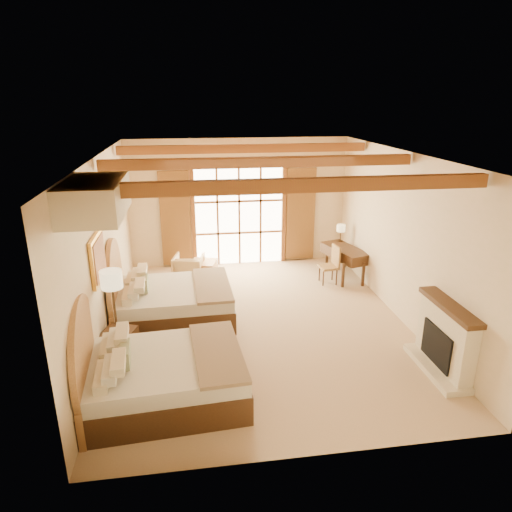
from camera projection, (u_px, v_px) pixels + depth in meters
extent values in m
plane|color=#CEAF89|center=(260.00, 323.00, 8.81)|extent=(7.00, 7.00, 0.00)
plane|color=beige|center=(239.00, 203.00, 11.55)|extent=(5.50, 0.00, 5.50)
plane|color=beige|center=(104.00, 252.00, 7.90)|extent=(0.00, 7.00, 7.00)
plane|color=beige|center=(403.00, 238.00, 8.67)|extent=(0.00, 7.00, 7.00)
plane|color=#AD7032|center=(261.00, 155.00, 7.75)|extent=(7.00, 7.00, 0.00)
cube|color=white|center=(239.00, 217.00, 11.63)|extent=(2.20, 0.02, 2.50)
cube|color=brown|center=(176.00, 219.00, 11.38)|extent=(0.75, 0.06, 2.40)
cube|color=brown|center=(301.00, 215.00, 11.82)|extent=(0.75, 0.06, 2.40)
cube|color=beige|center=(446.00, 339.00, 7.13)|extent=(0.25, 1.30, 1.10)
cube|color=black|center=(441.00, 345.00, 7.15)|extent=(0.18, 0.80, 0.60)
cube|color=beige|center=(436.00, 367.00, 7.28)|extent=(0.45, 1.40, 0.10)
cube|color=#482B17|center=(450.00, 306.00, 6.94)|extent=(0.30, 1.40, 0.08)
cube|color=gold|center=(98.00, 258.00, 7.15)|extent=(0.05, 0.95, 0.75)
cube|color=#D9874F|center=(100.00, 258.00, 7.16)|extent=(0.02, 0.82, 0.62)
cube|color=beige|center=(95.00, 198.00, 5.63)|extent=(0.70, 1.40, 0.45)
cube|color=#482B17|center=(166.00, 386.00, 6.54)|extent=(2.33, 1.82, 0.43)
cube|color=silver|center=(164.00, 366.00, 6.43)|extent=(2.28, 1.79, 0.24)
cube|color=#99845D|center=(218.00, 353.00, 6.49)|extent=(0.78, 1.75, 0.05)
cube|color=gray|center=(125.00, 353.00, 6.27)|extent=(0.16, 0.46, 0.26)
cube|color=#482B17|center=(174.00, 309.00, 8.89)|extent=(2.28, 1.75, 0.44)
cube|color=silver|center=(173.00, 293.00, 8.78)|extent=(2.23, 1.72, 0.24)
cube|color=#99845D|center=(212.00, 285.00, 8.84)|extent=(0.72, 1.74, 0.05)
cube|color=gray|center=(144.00, 283.00, 8.63)|extent=(0.14, 0.46, 0.26)
cube|color=#482B17|center=(120.00, 346.00, 7.43)|extent=(0.62, 0.62, 0.58)
cylinder|color=#3C2B1A|center=(120.00, 360.00, 7.55)|extent=(0.23, 0.23, 0.03)
cylinder|color=#3C2B1A|center=(116.00, 323.00, 7.32)|extent=(0.04, 0.04, 1.37)
cylinder|color=beige|center=(111.00, 279.00, 7.07)|extent=(0.34, 0.34, 0.28)
imported|color=tan|center=(189.00, 268.00, 10.77)|extent=(0.80, 0.82, 0.63)
cube|color=tan|center=(204.00, 270.00, 10.96)|extent=(0.71, 0.71, 0.42)
cube|color=#482B17|center=(345.00, 249.00, 10.88)|extent=(0.94, 1.46, 0.05)
cube|color=#482B17|center=(345.00, 254.00, 10.92)|extent=(0.91, 1.42, 0.21)
cube|color=#A07C45|center=(328.00, 267.00, 10.60)|extent=(0.44, 0.44, 0.05)
cube|color=#A07C45|center=(336.00, 256.00, 10.54)|extent=(0.09, 0.40, 0.49)
cylinder|color=#3C2B1A|center=(340.00, 241.00, 11.38)|extent=(0.13, 0.13, 0.02)
cylinder|color=#3C2B1A|center=(341.00, 235.00, 11.33)|extent=(0.03, 0.03, 0.30)
cylinder|color=beige|center=(341.00, 228.00, 11.27)|extent=(0.21, 0.21, 0.17)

